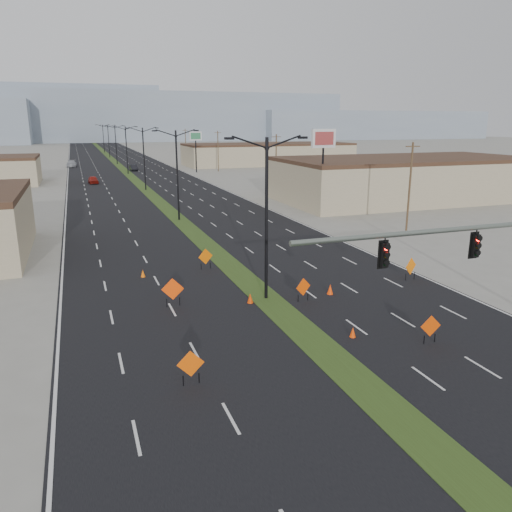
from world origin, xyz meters
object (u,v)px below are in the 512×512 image
object	(u,v)px
cone_2	(330,289)
pole_sign_east_far	(196,139)
streetlight_0	(266,214)
construction_sign_4	(431,327)
construction_sign_0	(191,365)
streetlight_1	(177,172)
streetlight_3	(127,149)
cone_1	(250,298)
streetlight_6	(103,138)
cone_0	(353,332)
car_left	(93,180)
cone_3	(143,273)
construction_sign_2	(206,257)
car_mid	(134,168)
construction_sign_3	(303,288)
streetlight_4	(116,143)
signal_mast	(505,251)
construction_sign_1	(173,290)
streetlight_2	(144,157)
car_far	(72,164)
construction_sign_5	(411,267)
pole_sign_east_near	(323,145)
streetlight_5	(109,140)

from	to	relation	value
cone_2	pole_sign_east_far	xyz separation A→B (m)	(10.64, 83.40, 6.88)
cone_2	streetlight_0	bearing A→B (deg)	170.93
pole_sign_east_far	construction_sign_4	bearing A→B (deg)	-106.90
construction_sign_0	streetlight_1	bearing A→B (deg)	82.54
streetlight_3	cone_1	xyz separation A→B (m)	(-1.23, -84.46, -5.10)
streetlight_6	construction_sign_0	bearing A→B (deg)	-92.21
cone_0	cone_1	world-z (taller)	cone_1
streetlight_0	construction_sign_4	distance (m)	11.46
car_left	cone_3	world-z (taller)	car_left
cone_3	construction_sign_2	bearing A→B (deg)	5.18
car_mid	construction_sign_3	size ratio (longest dim) A/B	2.78
streetlight_0	streetlight_4	world-z (taller)	same
cone_0	signal_mast	bearing A→B (deg)	-24.53
car_left	construction_sign_1	distance (m)	67.67
streetlight_2	streetlight_4	xyz separation A→B (m)	(0.00, 56.00, 0.00)
car_far	cone_2	world-z (taller)	car_far
construction_sign_1	construction_sign_5	bearing A→B (deg)	6.33
construction_sign_1	construction_sign_4	distance (m)	14.76
streetlight_4	car_far	size ratio (longest dim) A/B	1.81
streetlight_6	construction_sign_1	xyz separation A→B (m)	(-5.82, -167.46, -4.35)
pole_sign_east_near	construction_sign_2	bearing A→B (deg)	-143.52
streetlight_3	construction_sign_0	xyz separation A→B (m)	(-6.85, -93.00, -4.50)
streetlight_0	streetlight_2	bearing A→B (deg)	90.00
streetlight_4	construction_sign_4	distance (m)	121.21
car_mid	construction_sign_5	bearing A→B (deg)	-86.54
car_mid	construction_sign_0	xyz separation A→B (m)	(-8.85, -100.51, 0.23)
pole_sign_east_far	construction_sign_2	bearing A→B (deg)	-113.70
streetlight_1	streetlight_4	xyz separation A→B (m)	(0.00, 84.00, 0.00)
construction_sign_3	cone_2	bearing A→B (deg)	-2.31
streetlight_3	cone_1	distance (m)	84.62
streetlight_1	construction_sign_0	bearing A→B (deg)	-100.48
construction_sign_2	car_far	bearing A→B (deg)	78.96
pole_sign_east_near	streetlight_1	bearing A→B (deg)	167.68
cone_1	cone_3	world-z (taller)	cone_1
cone_3	pole_sign_east_far	distance (m)	78.84
construction_sign_3	cone_3	distance (m)	12.21
signal_mast	cone_0	size ratio (longest dim) A/B	29.16
construction_sign_0	cone_2	xyz separation A→B (m)	(11.05, 8.33, -0.58)
streetlight_3	car_mid	world-z (taller)	streetlight_3
streetlight_5	cone_0	world-z (taller)	streetlight_5
construction_sign_3	cone_0	distance (m)	5.85
pole_sign_east_near	construction_sign_1	bearing A→B (deg)	-139.54
streetlight_0	car_mid	world-z (taller)	streetlight_0
cone_1	cone_0	bearing A→B (deg)	-63.03
cone_0	pole_sign_east_near	distance (m)	37.86
streetlight_5	signal_mast	bearing A→B (deg)	-86.74
construction_sign_0	pole_sign_east_near	bearing A→B (deg)	58.74
streetlight_6	signal_mast	bearing A→B (deg)	-87.25
streetlight_1	streetlight_3	distance (m)	56.00
streetlight_2	car_mid	size ratio (longest dim) A/B	2.39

